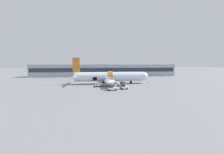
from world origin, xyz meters
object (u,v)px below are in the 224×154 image
Objects in this scene: airplane at (109,77)px; baggage_tug_lead at (122,84)px; baggage_tug_mid at (112,88)px; baggage_tug_rear at (124,87)px; suitcase_on_tarmac_upright at (94,87)px; baggage_cart_loading at (100,85)px; ground_crew_loader_a at (101,83)px; ground_crew_driver at (108,85)px; ground_crew_supervisor at (112,85)px; ground_crew_loader_b at (107,83)px.

baggage_tug_lead is (4.13, -6.65, -2.23)m from airplane.
baggage_tug_mid is 1.27× the size of baggage_tug_rear.
baggage_tug_rear reaches higher than suitcase_on_tarmac_upright.
baggage_tug_mid is (-4.74, -7.86, 0.02)m from baggage_tug_lead.
baggage_tug_rear is at bearing -38.69° from baggage_cart_loading.
ground_crew_loader_a reaches higher than suitcase_on_tarmac_upright.
ground_crew_supervisor is at bearing -40.43° from ground_crew_driver.
baggage_tug_lead is at bearing 58.91° from baggage_tug_mid.
ground_crew_driver is at bearing 95.94° from baggage_tug_mid.
ground_crew_supervisor is 6.39m from suitcase_on_tarmac_upright.
baggage_cart_loading is at bearing 47.20° from suitcase_on_tarmac_upright.
baggage_tug_mid is at bearing -65.62° from baggage_cart_loading.
suitcase_on_tarmac_upright is at bearing -132.80° from baggage_cart_loading.
ground_crew_supervisor is at bearing -7.04° from suitcase_on_tarmac_upright.
suitcase_on_tarmac_upright is (-9.86, 4.18, -0.36)m from baggage_tug_rear.
ground_crew_loader_a is at bearing 169.17° from ground_crew_loader_b.
ground_crew_supervisor is 1.86× the size of suitcase_on_tarmac_upright.
ground_crew_loader_b is 1.11× the size of ground_crew_supervisor.
baggage_tug_lead is 0.99× the size of baggage_tug_mid.
baggage_tug_rear is 1.56× the size of ground_crew_loader_a.
ground_crew_loader_a reaches higher than ground_crew_supervisor.
baggage_tug_mid is 10.94m from ground_crew_loader_a.
ground_crew_driver reaches higher than baggage_tug_lead.
airplane is 9.83× the size of baggage_tug_mid.
ground_crew_supervisor is (0.73, 5.07, 0.08)m from baggage_tug_mid.
suitcase_on_tarmac_upright is at bearing -118.37° from ground_crew_loader_a.
baggage_cart_loading is 3.46m from ground_crew_driver.
baggage_tug_rear reaches higher than ground_crew_loader_a.
suitcase_on_tarmac_upright is (-5.60, 5.85, -0.39)m from baggage_tug_mid.
baggage_tug_mid is 1.98× the size of ground_crew_loader_a.
baggage_tug_lead is 1.92× the size of ground_crew_driver.
ground_crew_loader_a is (-7.83, 2.63, 0.16)m from baggage_tug_lead.
baggage_tug_lead is at bearing 85.61° from baggage_tug_rear.
ground_crew_loader_b is at bearing -104.51° from airplane.
ground_crew_loader_b is at bearing 88.52° from ground_crew_driver.
baggage_tug_lead is at bearing 16.72° from ground_crew_driver.
ground_crew_supervisor is at bearing 81.76° from baggage_tug_mid.
ground_crew_supervisor is at bearing 136.11° from baggage_tug_rear.
ground_crew_supervisor is at bearing -75.41° from ground_crew_loader_b.
airplane is 9.96× the size of baggage_tug_lead.
ground_crew_loader_b is (-5.29, 2.14, 0.20)m from baggage_tug_lead.
baggage_tug_lead is 1.95× the size of ground_crew_loader_a.
baggage_tug_rear reaches higher than ground_crew_supervisor.
suitcase_on_tarmac_upright is (-1.98, -2.14, -0.17)m from baggage_cart_loading.
baggage_tug_mid is at bearing -158.66° from baggage_tug_rear.
ground_crew_loader_b reaches higher than suitcase_on_tarmac_upright.
baggage_tug_lead is at bearing -18.54° from ground_crew_loader_a.
baggage_tug_rear is at bearing 21.34° from baggage_tug_mid.
baggage_tug_mid reaches higher than baggage_tug_rear.
baggage_tug_lead reaches higher than ground_crew_supervisor.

